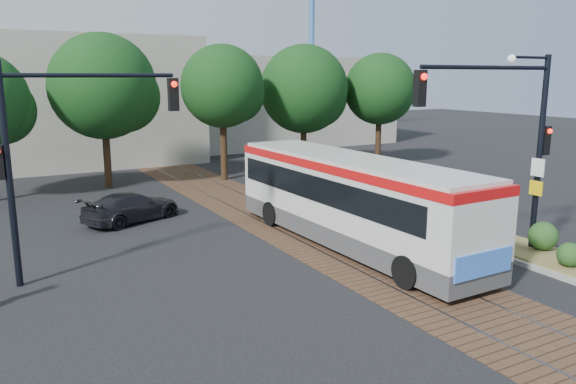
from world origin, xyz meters
name	(u,v)px	position (x,y,z in m)	size (l,w,h in m)	color
ground	(390,272)	(0.00, 0.00, 0.00)	(120.00, 120.00, 0.00)	black
trackbed	(317,237)	(0.00, 4.00, 0.01)	(3.60, 40.00, 0.02)	brown
tree_row	(214,90)	(1.21, 16.42, 4.85)	(26.40, 5.60, 7.67)	#382314
warehouses	(127,101)	(-0.53, 28.75, 3.81)	(40.00, 13.00, 8.00)	#ADA899
crane	(312,17)	(18.00, 34.00, 10.88)	(8.00, 0.50, 18.00)	#3F72B2
city_bus	(350,196)	(0.52, 2.80, 1.66)	(2.66, 11.18, 2.97)	#414143
traffic_island	(528,245)	(4.82, -0.90, 0.33)	(2.20, 5.20, 1.13)	gray
signal_pole_main	(515,125)	(3.86, -0.81, 4.16)	(5.49, 0.46, 6.00)	black
signal_pole_left	(53,142)	(-8.37, 4.00, 3.86)	(4.99, 0.34, 6.00)	black
parked_car	(132,207)	(-5.13, 9.45, 0.58)	(1.62, 3.98, 1.16)	black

